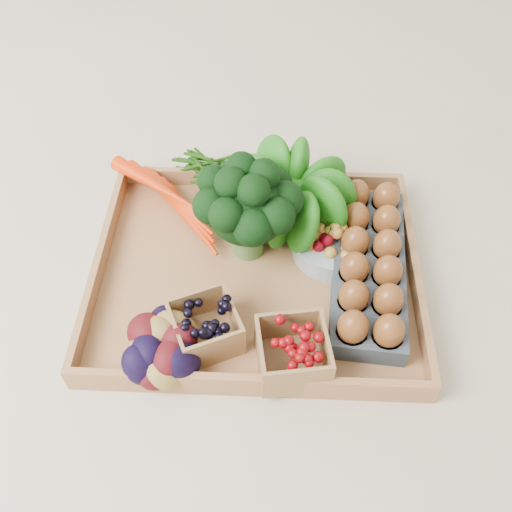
{
  "coord_description": "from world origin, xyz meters",
  "views": [
    {
      "loc": [
        0.03,
        -0.6,
        0.8
      ],
      "look_at": [
        0.0,
        0.0,
        0.06
      ],
      "focal_mm": 40.0,
      "sensor_mm": 36.0,
      "label": 1
    }
  ],
  "objects_px": {
    "tray": "(256,275)",
    "broccoli": "(248,222)",
    "cherry_bowl": "(333,245)",
    "egg_carton": "(368,269)"
  },
  "relations": [
    {
      "from": "broccoli",
      "to": "cherry_bowl",
      "type": "height_order",
      "value": "broccoli"
    },
    {
      "from": "tray",
      "to": "broccoli",
      "type": "xyz_separation_m",
      "value": [
        -0.02,
        0.05,
        0.08
      ]
    },
    {
      "from": "broccoli",
      "to": "cherry_bowl",
      "type": "distance_m",
      "value": 0.16
    },
    {
      "from": "egg_carton",
      "to": "tray",
      "type": "bearing_deg",
      "value": -175.09
    },
    {
      "from": "tray",
      "to": "cherry_bowl",
      "type": "height_order",
      "value": "cherry_bowl"
    },
    {
      "from": "tray",
      "to": "egg_carton",
      "type": "distance_m",
      "value": 0.19
    },
    {
      "from": "cherry_bowl",
      "to": "egg_carton",
      "type": "distance_m",
      "value": 0.08
    },
    {
      "from": "broccoli",
      "to": "cherry_bowl",
      "type": "xyz_separation_m",
      "value": [
        0.15,
        0.0,
        -0.05
      ]
    },
    {
      "from": "broccoli",
      "to": "egg_carton",
      "type": "xyz_separation_m",
      "value": [
        0.21,
        -0.05,
        -0.05
      ]
    },
    {
      "from": "cherry_bowl",
      "to": "egg_carton",
      "type": "xyz_separation_m",
      "value": [
        0.06,
        -0.05,
        0.0
      ]
    }
  ]
}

